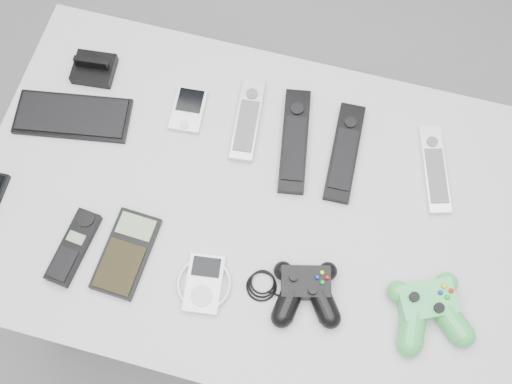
% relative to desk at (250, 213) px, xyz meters
% --- Properties ---
extents(floor, '(3.50, 3.50, 0.00)m').
position_rel_desk_xyz_m(floor, '(0.07, -0.07, -0.70)').
color(floor, slate).
rests_on(floor, ground).
extents(desk, '(1.14, 0.73, 0.76)m').
position_rel_desk_xyz_m(desk, '(0.00, 0.00, 0.00)').
color(desk, '#9E9DA0').
rests_on(desk, floor).
extents(pda_keyboard, '(0.26, 0.14, 0.02)m').
position_rel_desk_xyz_m(pda_keyboard, '(-0.42, 0.09, 0.07)').
color(pda_keyboard, black).
rests_on(pda_keyboard, desk).
extents(dock_bracket, '(0.10, 0.09, 0.05)m').
position_rel_desk_xyz_m(dock_bracket, '(-0.42, 0.21, 0.09)').
color(dock_bracket, black).
rests_on(dock_bracket, desk).
extents(pda, '(0.08, 0.11, 0.02)m').
position_rel_desk_xyz_m(pda, '(-0.18, 0.17, 0.07)').
color(pda, '#B2B2BA').
rests_on(pda, desk).
extents(remote_silver_a, '(0.07, 0.20, 0.02)m').
position_rel_desk_xyz_m(remote_silver_a, '(-0.05, 0.18, 0.08)').
color(remote_silver_a, '#B2B2BA').
rests_on(remote_silver_a, desk).
extents(remote_black_a, '(0.09, 0.24, 0.02)m').
position_rel_desk_xyz_m(remote_black_a, '(0.06, 0.16, 0.08)').
color(remote_black_a, black).
rests_on(remote_black_a, desk).
extents(remote_black_b, '(0.06, 0.23, 0.02)m').
position_rel_desk_xyz_m(remote_black_b, '(0.17, 0.16, 0.08)').
color(remote_black_b, black).
rests_on(remote_black_b, desk).
extents(remote_silver_b, '(0.10, 0.20, 0.02)m').
position_rel_desk_xyz_m(remote_silver_b, '(0.36, 0.17, 0.08)').
color(remote_silver_b, silver).
rests_on(remote_silver_b, desk).
extents(cordless_handset, '(0.07, 0.16, 0.02)m').
position_rel_desk_xyz_m(cordless_handset, '(-0.31, -0.18, 0.08)').
color(cordless_handset, black).
rests_on(cordless_handset, desk).
extents(calculator, '(0.10, 0.18, 0.02)m').
position_rel_desk_xyz_m(calculator, '(-0.21, -0.17, 0.08)').
color(calculator, black).
rests_on(calculator, desk).
extents(mp3_player, '(0.12, 0.13, 0.02)m').
position_rel_desk_xyz_m(mp3_player, '(-0.04, -0.19, 0.08)').
color(mp3_player, white).
rests_on(mp3_player, desk).
extents(controller_black, '(0.25, 0.19, 0.05)m').
position_rel_desk_xyz_m(controller_black, '(0.15, -0.15, 0.09)').
color(controller_black, black).
rests_on(controller_black, desk).
extents(controller_green, '(0.20, 0.21, 0.05)m').
position_rel_desk_xyz_m(controller_green, '(0.39, -0.13, 0.09)').
color(controller_green, green).
rests_on(controller_green, desk).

